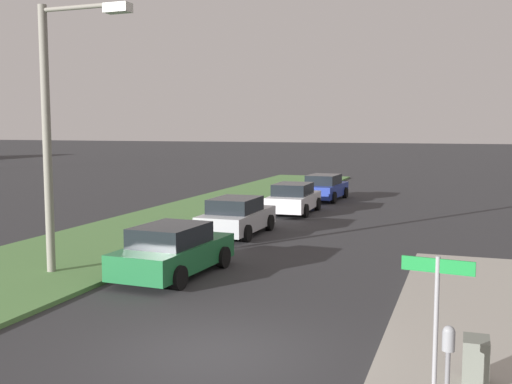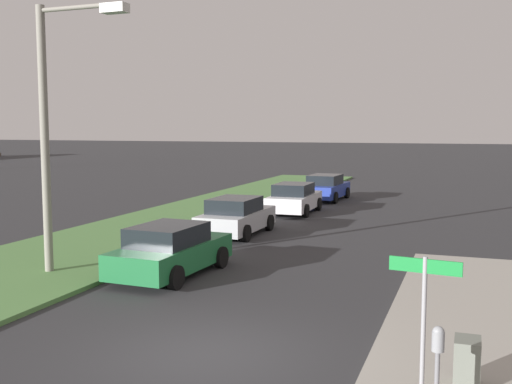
{
  "view_description": "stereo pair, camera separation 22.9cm",
  "coord_description": "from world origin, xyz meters",
  "views": [
    {
      "loc": [
        -10.13,
        -4.33,
        4.21
      ],
      "look_at": [
        14.45,
        4.12,
        1.44
      ],
      "focal_mm": 43.19,
      "sensor_mm": 36.0,
      "label": 1
    },
    {
      "loc": [
        -10.05,
        -4.55,
        4.21
      ],
      "look_at": [
        14.45,
        4.12,
        1.44
      ],
      "focal_mm": 43.19,
      "sensor_mm": 36.0,
      "label": 2
    }
  ],
  "objects": [
    {
      "name": "parked_car_blue",
      "position": [
        24.4,
        3.39,
        0.72
      ],
      "size": [
        4.38,
        2.18,
        1.47
      ],
      "rotation": [
        0.0,
        0.0,
        -0.05
      ],
      "color": "#23389E",
      "rests_on": "ground"
    },
    {
      "name": "parked_car_green",
      "position": [
        5.29,
        3.44,
        0.72
      ],
      "size": [
        4.39,
        2.2,
        1.47
      ],
      "rotation": [
        0.0,
        0.0,
        -0.05
      ],
      "color": "#1E6B38",
      "rests_on": "ground"
    },
    {
      "name": "streetlight",
      "position": [
        4.16,
        6.38,
        4.39
      ],
      "size": [
        0.39,
        2.87,
        7.5
      ],
      "color": "gray",
      "rests_on": "ground"
    },
    {
      "name": "parked_car_silver",
      "position": [
        12.07,
        4.1,
        0.72
      ],
      "size": [
        4.31,
        2.04,
        1.47
      ],
      "rotation": [
        0.0,
        0.0,
        -0.01
      ],
      "color": "#B2B5BA",
      "rests_on": "ground"
    },
    {
      "name": "parked_car_white",
      "position": [
        18.62,
        3.62,
        0.72
      ],
      "size": [
        4.33,
        2.08,
        1.47
      ],
      "rotation": [
        0.0,
        0.0,
        0.02
      ],
      "color": "silver",
      "rests_on": "ground"
    },
    {
      "name": "parking_meter",
      "position": [
        -1.29,
        -4.17,
        1.05
      ],
      "size": [
        0.18,
        0.18,
        1.42
      ],
      "color": "slate",
      "rests_on": "ground"
    },
    {
      "name": "street_sign",
      "position": [
        -2.28,
        -4.03,
        1.7
      ],
      "size": [
        0.16,
        0.9,
        2.6
      ],
      "color": "#99999E",
      "rests_on": "ground"
    },
    {
      "name": "utility_box",
      "position": [
        -0.17,
        -4.57,
        0.45
      ],
      "size": [
        0.55,
        0.4,
        0.9
      ],
      "primitive_type": "cube",
      "color": "slate",
      "rests_on": "ground"
    },
    {
      "name": "ground",
      "position": [
        0.0,
        0.0,
        0.0
      ],
      "size": [
        300.0,
        300.0,
        0.0
      ],
      "primitive_type": "plane",
      "color": "#2D2D30"
    },
    {
      "name": "grass_median",
      "position": [
        10.0,
        7.75,
        0.06
      ],
      "size": [
        60.0,
        6.0,
        0.12
      ],
      "primitive_type": "cube",
      "color": "#517F42",
      "rests_on": "ground"
    }
  ]
}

